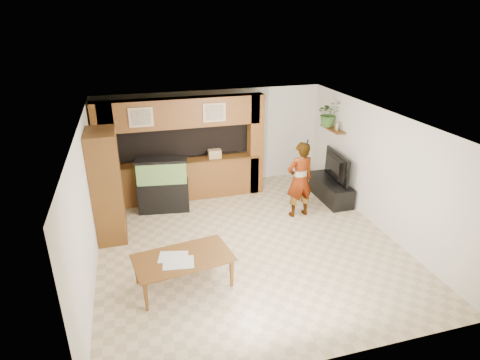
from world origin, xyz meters
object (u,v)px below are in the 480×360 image
object	(u,v)px
aquarium	(163,186)
person	(300,180)
pantry_cabinet	(107,186)
television	(332,167)
dining_table	(184,272)

from	to	relation	value
aquarium	person	bearing A→B (deg)	-12.32
pantry_cabinet	aquarium	size ratio (longest dim) A/B	1.77
television	person	xyz separation A→B (m)	(-1.14, -0.60, 0.03)
pantry_cabinet	television	size ratio (longest dim) A/B	1.84
television	person	bearing A→B (deg)	121.47
aquarium	television	size ratio (longest dim) A/B	1.04
television	dining_table	xyz separation A→B (m)	(-4.12, -2.53, -0.58)
dining_table	television	bearing A→B (deg)	22.71
pantry_cabinet	dining_table	xyz separation A→B (m)	(1.23, -2.14, -0.87)
aquarium	television	xyz separation A→B (m)	(4.16, -0.51, 0.22)
pantry_cabinet	person	xyz separation A→B (m)	(4.21, -0.20, -0.26)
pantry_cabinet	dining_table	bearing A→B (deg)	-60.13
aquarium	person	xyz separation A→B (m)	(3.01, -1.11, 0.26)
aquarium	dining_table	bearing A→B (deg)	-81.38
person	dining_table	bearing A→B (deg)	27.82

